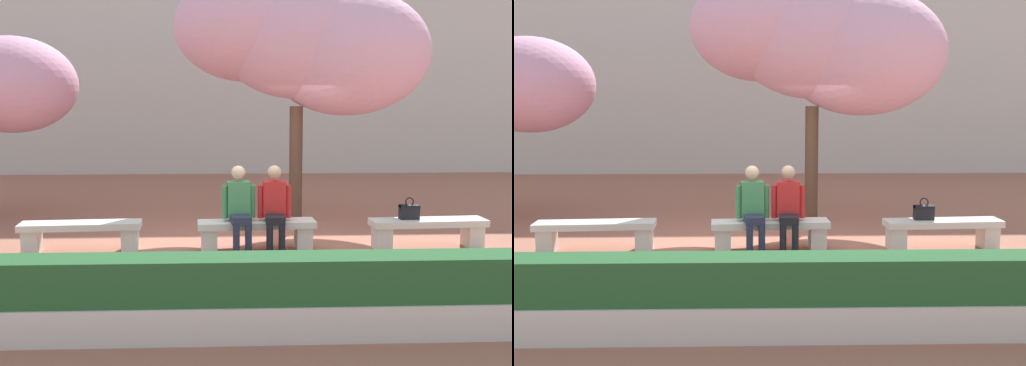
% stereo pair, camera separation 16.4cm
% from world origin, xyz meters
% --- Properties ---
extents(ground_plane, '(100.00, 100.00, 0.00)m').
position_xyz_m(ground_plane, '(0.00, 0.00, 0.00)').
color(ground_plane, '#9E604C').
extents(building_facade, '(28.00, 4.00, 8.11)m').
position_xyz_m(building_facade, '(0.00, 11.04, 4.06)').
color(building_facade, beige).
rests_on(building_facade, ground).
extents(stone_bench_west_end, '(1.81, 0.52, 0.45)m').
position_xyz_m(stone_bench_west_end, '(-2.65, 0.00, 0.30)').
color(stone_bench_west_end, beige).
rests_on(stone_bench_west_end, ground).
extents(stone_bench_near_west, '(1.81, 0.52, 0.45)m').
position_xyz_m(stone_bench_near_west, '(0.00, 0.00, 0.30)').
color(stone_bench_near_west, beige).
rests_on(stone_bench_near_west, ground).
extents(stone_bench_center, '(1.81, 0.52, 0.45)m').
position_xyz_m(stone_bench_center, '(2.65, 0.00, 0.30)').
color(stone_bench_center, beige).
rests_on(stone_bench_center, ground).
extents(person_seated_left, '(0.51, 0.71, 1.29)m').
position_xyz_m(person_seated_left, '(-0.26, -0.05, 0.70)').
color(person_seated_left, black).
rests_on(person_seated_left, ground).
extents(person_seated_right, '(0.51, 0.68, 1.29)m').
position_xyz_m(person_seated_right, '(0.27, -0.05, 0.70)').
color(person_seated_right, black).
rests_on(person_seated_right, ground).
extents(handbag, '(0.30, 0.15, 0.34)m').
position_xyz_m(handbag, '(2.35, 0.02, 0.58)').
color(handbag, black).
rests_on(handbag, stone_bench_center).
extents(cherry_tree_main, '(4.57, 2.97, 4.50)m').
position_xyz_m(cherry_tree_main, '(0.91, 1.97, 3.28)').
color(cherry_tree_main, '#513828').
rests_on(cherry_tree_main, ground).
extents(planter_hedge_foreground, '(11.54, 0.50, 0.80)m').
position_xyz_m(planter_hedge_foreground, '(0.00, -3.32, 0.39)').
color(planter_hedge_foreground, beige).
rests_on(planter_hedge_foreground, ground).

